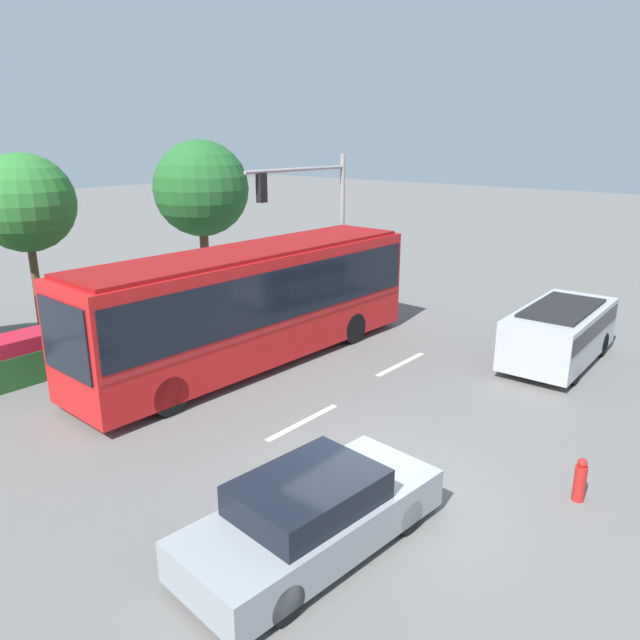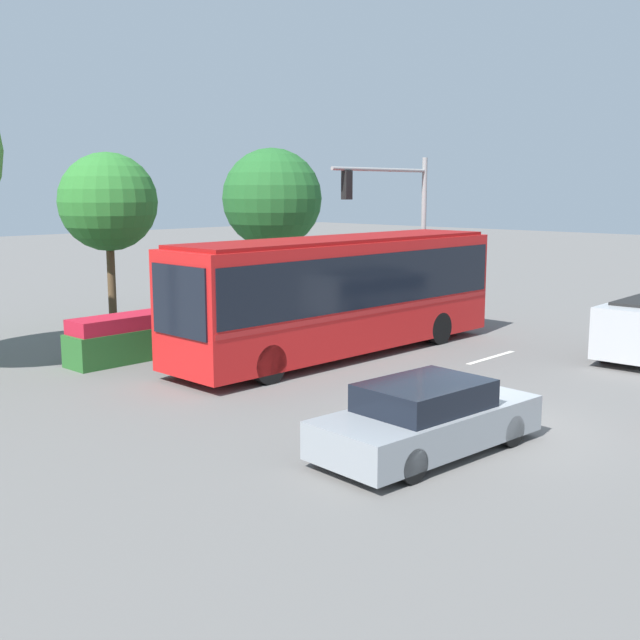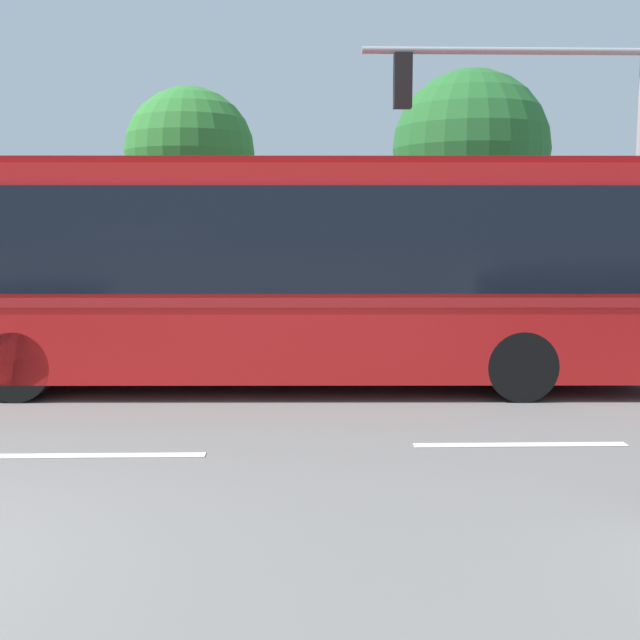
# 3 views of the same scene
# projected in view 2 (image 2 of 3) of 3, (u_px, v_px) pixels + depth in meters

# --- Properties ---
(ground_plane) EXTENTS (140.00, 140.00, 0.00)m
(ground_plane) POSITION_uv_depth(u_px,v_px,m) (477.00, 428.00, 15.86)
(ground_plane) COLOR slate
(city_bus) EXTENTS (11.39, 2.77, 3.42)m
(city_bus) POSITION_uv_depth(u_px,v_px,m) (341.00, 289.00, 22.59)
(city_bus) COLOR red
(city_bus) RESTS_ON ground
(sedan_foreground) EXTENTS (4.73, 2.22, 1.35)m
(sedan_foreground) POSITION_uv_depth(u_px,v_px,m) (427.00, 419.00, 14.28)
(sedan_foreground) COLOR gray
(sedan_foreground) RESTS_ON ground
(traffic_light_pole) EXTENTS (4.89, 0.24, 5.87)m
(traffic_light_pole) POSITION_uv_depth(u_px,v_px,m) (401.00, 217.00, 26.62)
(traffic_light_pole) COLOR gray
(traffic_light_pole) RESTS_ON ground
(flowering_hedge) EXTENTS (9.51, 1.09, 1.31)m
(flowering_hedge) POSITION_uv_depth(u_px,v_px,m) (212.00, 325.00, 24.16)
(flowering_hedge) COLOR #286028
(flowering_hedge) RESTS_ON ground
(street_tree_centre) EXTENTS (3.23, 3.23, 5.98)m
(street_tree_centre) POSITION_uv_depth(u_px,v_px,m) (108.00, 202.00, 25.68)
(street_tree_centre) COLOR brown
(street_tree_centre) RESTS_ON ground
(street_tree_right) EXTENTS (3.87, 3.87, 6.36)m
(street_tree_right) POSITION_uv_depth(u_px,v_px,m) (272.00, 199.00, 30.40)
(street_tree_right) COLOR brown
(street_tree_right) RESTS_ON ground
(lane_stripe_near) EXTENTS (2.40, 0.16, 0.01)m
(lane_stripe_near) POSITION_uv_depth(u_px,v_px,m) (400.00, 389.00, 18.87)
(lane_stripe_near) COLOR silver
(lane_stripe_near) RESTS_ON ground
(lane_stripe_mid) EXTENTS (2.40, 0.16, 0.01)m
(lane_stripe_mid) POSITION_uv_depth(u_px,v_px,m) (491.00, 358.00, 22.44)
(lane_stripe_mid) COLOR silver
(lane_stripe_mid) RESTS_ON ground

